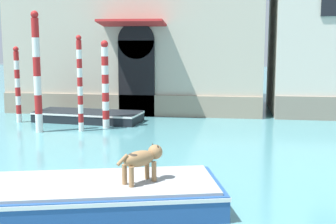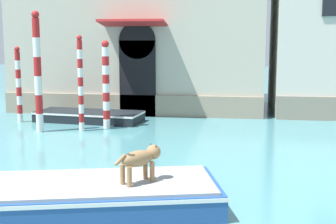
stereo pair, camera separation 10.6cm
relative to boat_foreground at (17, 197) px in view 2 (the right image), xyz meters
name	(u,v)px [view 2 (the right image)]	position (x,y,z in m)	size (l,w,h in m)	color
boat_foreground	(17,197)	(0.00, 0.00, 0.00)	(8.76, 4.34, 0.60)	#234C8C
dog_on_deck	(141,159)	(2.52, 0.54, 0.78)	(0.83, 0.95, 0.77)	#997047
boat_moored_near_palazzo	(89,116)	(-1.93, 10.70, -0.08)	(4.79, 2.23, 0.45)	black
mooring_pole_0	(38,72)	(-3.08, 8.15, 2.01)	(0.29, 0.29, 4.63)	white
mooring_pole_1	(106,84)	(-0.76, 9.39, 1.46)	(0.29, 0.29, 3.52)	white
mooring_pole_3	(19,84)	(-4.84, 10.10, 1.33)	(0.23, 0.23, 3.27)	white
mooring_pole_4	(81,83)	(-1.54, 8.58, 1.56)	(0.21, 0.21, 3.73)	white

